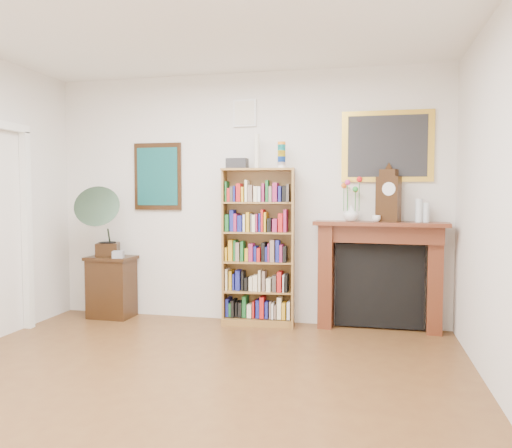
{
  "coord_description": "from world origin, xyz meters",
  "views": [
    {
      "loc": [
        1.33,
        -3.0,
        1.45
      ],
      "look_at": [
        0.32,
        1.6,
        1.16
      ],
      "focal_mm": 35.0,
      "sensor_mm": 36.0,
      "label": 1
    }
  ],
  "objects_px": {
    "bookshelf": "(258,238)",
    "flower_vase": "(351,213)",
    "bottle_right": "(426,212)",
    "bottle_left": "(419,210)",
    "fireplace": "(380,266)",
    "cd_stack": "(118,254)",
    "mantel_clock": "(388,197)",
    "side_cabinet": "(112,287)",
    "gramophone": "(101,217)",
    "teacup": "(376,219)"
  },
  "relations": [
    {
      "from": "bookshelf",
      "to": "teacup",
      "type": "bearing_deg",
      "value": -6.97
    },
    {
      "from": "bottle_left",
      "to": "mantel_clock",
      "type": "bearing_deg",
      "value": 178.57
    },
    {
      "from": "fireplace",
      "to": "flower_vase",
      "type": "height_order",
      "value": "flower_vase"
    },
    {
      "from": "gramophone",
      "to": "teacup",
      "type": "distance_m",
      "value": 3.07
    },
    {
      "from": "mantel_clock",
      "to": "bottle_right",
      "type": "xyz_separation_m",
      "value": [
        0.38,
        -0.0,
        -0.16
      ]
    },
    {
      "from": "fireplace",
      "to": "mantel_clock",
      "type": "xyz_separation_m",
      "value": [
        0.08,
        -0.04,
        0.74
      ]
    },
    {
      "from": "fireplace",
      "to": "cd_stack",
      "type": "xyz_separation_m",
      "value": [
        -2.9,
        -0.22,
        0.08
      ]
    },
    {
      "from": "bookshelf",
      "to": "gramophone",
      "type": "xyz_separation_m",
      "value": [
        -1.81,
        -0.15,
        0.21
      ]
    },
    {
      "from": "mantel_clock",
      "to": "bottle_left",
      "type": "distance_m",
      "value": 0.34
    },
    {
      "from": "gramophone",
      "to": "flower_vase",
      "type": "height_order",
      "value": "gramophone"
    },
    {
      "from": "side_cabinet",
      "to": "cd_stack",
      "type": "bearing_deg",
      "value": -34.9
    },
    {
      "from": "fireplace",
      "to": "bottle_left",
      "type": "bearing_deg",
      "value": -2.69
    },
    {
      "from": "fireplace",
      "to": "gramophone",
      "type": "height_order",
      "value": "gramophone"
    },
    {
      "from": "side_cabinet",
      "to": "gramophone",
      "type": "bearing_deg",
      "value": -122.41
    },
    {
      "from": "gramophone",
      "to": "bottle_left",
      "type": "distance_m",
      "value": 3.5
    },
    {
      "from": "bookshelf",
      "to": "teacup",
      "type": "height_order",
      "value": "bookshelf"
    },
    {
      "from": "gramophone",
      "to": "flower_vase",
      "type": "bearing_deg",
      "value": -15.63
    },
    {
      "from": "flower_vase",
      "to": "bookshelf",
      "type": "bearing_deg",
      "value": -178.38
    },
    {
      "from": "bookshelf",
      "to": "fireplace",
      "type": "distance_m",
      "value": 1.33
    },
    {
      "from": "fireplace",
      "to": "flower_vase",
      "type": "bearing_deg",
      "value": -168.95
    },
    {
      "from": "mantel_clock",
      "to": "bottle_right",
      "type": "bearing_deg",
      "value": 21.68
    },
    {
      "from": "gramophone",
      "to": "bottle_right",
      "type": "relative_size",
      "value": 4.07
    },
    {
      "from": "cd_stack",
      "to": "bookshelf",
      "type": "bearing_deg",
      "value": 5.68
    },
    {
      "from": "bottle_left",
      "to": "cd_stack",
      "type": "bearing_deg",
      "value": -177.04
    },
    {
      "from": "flower_vase",
      "to": "bottle_right",
      "type": "bearing_deg",
      "value": -1.03
    },
    {
      "from": "bookshelf",
      "to": "flower_vase",
      "type": "bearing_deg",
      "value": -3.84
    },
    {
      "from": "fireplace",
      "to": "bottle_left",
      "type": "relative_size",
      "value": 5.81
    },
    {
      "from": "gramophone",
      "to": "bottle_right",
      "type": "xyz_separation_m",
      "value": [
        3.57,
        0.16,
        0.08
      ]
    },
    {
      "from": "side_cabinet",
      "to": "flower_vase",
      "type": "height_order",
      "value": "flower_vase"
    },
    {
      "from": "side_cabinet",
      "to": "fireplace",
      "type": "height_order",
      "value": "fireplace"
    },
    {
      "from": "cd_stack",
      "to": "flower_vase",
      "type": "xyz_separation_m",
      "value": [
        2.6,
        0.19,
        0.48
      ]
    },
    {
      "from": "bookshelf",
      "to": "flower_vase",
      "type": "height_order",
      "value": "bookshelf"
    },
    {
      "from": "bookshelf",
      "to": "bottle_right",
      "type": "xyz_separation_m",
      "value": [
        1.75,
        0.01,
        0.3
      ]
    },
    {
      "from": "bottle_right",
      "to": "gramophone",
      "type": "bearing_deg",
      "value": -177.43
    },
    {
      "from": "fireplace",
      "to": "teacup",
      "type": "relative_size",
      "value": 15.62
    },
    {
      "from": "bottle_right",
      "to": "bottle_left",
      "type": "bearing_deg",
      "value": -176.6
    },
    {
      "from": "mantel_clock",
      "to": "teacup",
      "type": "relative_size",
      "value": 6.1
    },
    {
      "from": "bookshelf",
      "to": "cd_stack",
      "type": "height_order",
      "value": "bookshelf"
    },
    {
      "from": "cd_stack",
      "to": "mantel_clock",
      "type": "relative_size",
      "value": 0.22
    },
    {
      "from": "side_cabinet",
      "to": "mantel_clock",
      "type": "height_order",
      "value": "mantel_clock"
    },
    {
      "from": "bookshelf",
      "to": "mantel_clock",
      "type": "xyz_separation_m",
      "value": [
        1.38,
        0.02,
        0.46
      ]
    },
    {
      "from": "side_cabinet",
      "to": "mantel_clock",
      "type": "xyz_separation_m",
      "value": [
        3.13,
        0.07,
        1.06
      ]
    },
    {
      "from": "cd_stack",
      "to": "bottle_right",
      "type": "xyz_separation_m",
      "value": [
        3.36,
        0.17,
        0.5
      ]
    },
    {
      "from": "fireplace",
      "to": "gramophone",
      "type": "bearing_deg",
      "value": -171.38
    },
    {
      "from": "bookshelf",
      "to": "bottle_left",
      "type": "height_order",
      "value": "bookshelf"
    },
    {
      "from": "fireplace",
      "to": "bottle_left",
      "type": "distance_m",
      "value": 0.71
    },
    {
      "from": "bookshelf",
      "to": "gramophone",
      "type": "height_order",
      "value": "bookshelf"
    },
    {
      "from": "gramophone",
      "to": "fireplace",
      "type": "bearing_deg",
      "value": -15.37
    },
    {
      "from": "teacup",
      "to": "bottle_right",
      "type": "distance_m",
      "value": 0.5
    },
    {
      "from": "bookshelf",
      "to": "side_cabinet",
      "type": "xyz_separation_m",
      "value": [
        -1.75,
        -0.05,
        -0.6
      ]
    }
  ]
}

